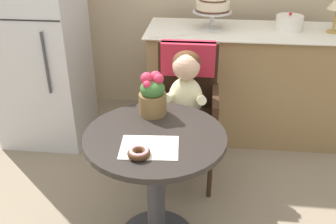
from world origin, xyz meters
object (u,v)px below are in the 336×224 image
cafe_table (156,169)px  donut_front (139,153)px  wicker_chair (187,92)px  round_layer_cake (289,23)px  flower_vase (153,94)px  tiered_cake_stand (213,2)px  refrigerator (38,38)px  seated_child (185,97)px

cafe_table → donut_front: 0.31m
wicker_chair → round_layer_cake: 1.02m
wicker_chair → round_layer_cake: (0.73, 0.63, 0.32)m
round_layer_cake → flower_vase: bearing=-128.9°
cafe_table → donut_front: bearing=-103.1°
round_layer_cake → cafe_table: bearing=-122.8°
tiered_cake_stand → round_layer_cake: bearing=2.1°
donut_front → refrigerator: bearing=127.7°
flower_vase → refrigerator: bearing=138.8°
cafe_table → donut_front: (-0.05, -0.20, 0.23)m
seated_child → donut_front: bearing=-102.7°
seated_child → round_layer_cake: round_layer_cake is taller
seated_child → refrigerator: refrigerator is taller
tiered_cake_stand → round_layer_cake: tiered_cake_stand is taller
wicker_chair → donut_front: size_ratio=8.89×
cafe_table → round_layer_cake: (0.85, 1.32, 0.45)m
flower_vase → round_layer_cake: (0.89, 1.11, 0.12)m
wicker_chair → flower_vase: size_ratio=3.94×
round_layer_cake → seated_child: bearing=-132.9°
wicker_chair → flower_vase: 0.54m
donut_front → seated_child: bearing=77.3°
wicker_chair → flower_vase: (-0.16, -0.47, 0.20)m
refrigerator → wicker_chair: bearing=-19.4°
round_layer_cake → refrigerator: (-1.90, -0.22, -0.11)m
wicker_chair → refrigerator: refrigerator is taller
seated_child → flower_vase: flower_vase is taller
seated_child → round_layer_cake: bearing=47.1°
cafe_table → wicker_chair: (0.12, 0.69, 0.13)m
donut_front → round_layer_cake: round_layer_cake is taller
seated_child → round_layer_cake: 1.11m
wicker_chair → tiered_cake_stand: size_ratio=2.86×
tiered_cake_stand → flower_vase: bearing=-105.8°
seated_child → donut_front: seated_child is taller
wicker_chair → flower_vase: bearing=-102.9°
round_layer_cake → wicker_chair: bearing=-139.1°
round_layer_cake → refrigerator: size_ratio=0.12×
donut_front → refrigerator: size_ratio=0.06×
cafe_table → tiered_cake_stand: size_ratio=2.16×
wicker_chair → flower_vase: flower_vase is taller
donut_front → round_layer_cake: bearing=59.5°
cafe_table → refrigerator: size_ratio=0.42×
seated_child → flower_vase: bearing=-116.6°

